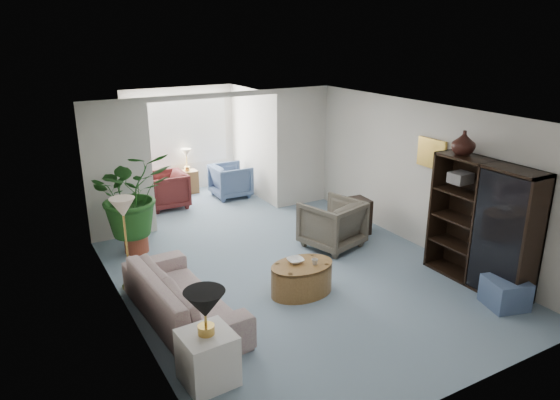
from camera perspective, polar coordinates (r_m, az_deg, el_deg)
floor at (r=7.94m, az=2.17°, el=-8.76°), size 6.00×6.00×0.00m
sunroom_floor at (r=11.35m, az=-8.79°, el=-0.37°), size 2.60×2.60×0.00m
back_pier_left at (r=9.47m, az=-17.48°, el=3.07°), size 1.20×0.12×2.50m
back_pier_right at (r=10.87m, az=2.44°, el=5.85°), size 1.20×0.12×2.50m
back_header at (r=9.80m, az=-7.12°, el=11.44°), size 2.60×0.12×0.10m
window_pane at (r=11.98m, az=-11.02°, el=7.45°), size 2.20×0.02×1.50m
window_blinds at (r=11.95m, az=-10.97°, el=7.42°), size 2.20×0.02×1.50m
framed_picture at (r=8.77m, az=16.52°, el=5.00°), size 0.04×0.50×0.40m
sofa at (r=6.92m, az=-10.76°, el=-10.39°), size 1.03×2.34×0.67m
end_table at (r=5.79m, az=-8.03°, el=-16.93°), size 0.57×0.57×0.59m
table_lamp at (r=5.45m, az=-8.34°, el=-11.38°), size 0.44×0.44×0.30m
floor_lamp at (r=7.53m, az=-17.06°, el=-0.82°), size 0.36×0.36×0.28m
coffee_table at (r=7.47m, az=2.44°, el=-8.69°), size 1.02×1.02×0.45m
coffee_bowl at (r=7.41m, az=1.72°, el=-6.73°), size 0.25×0.25×0.06m
coffee_cup at (r=7.35m, az=3.88°, el=-6.86°), size 0.10×0.10×0.09m
wingback_chair at (r=8.94m, az=5.79°, el=-2.65°), size 1.11×1.13×0.84m
side_table_dark at (r=9.60m, az=8.16°, el=-1.84°), size 0.58×0.48×0.65m
entertainment_cabinet at (r=8.00m, az=21.51°, el=-2.57°), size 0.45×1.68×1.87m
cabinet_urn at (r=8.00m, az=19.70°, el=5.99°), size 0.34×0.34×0.36m
ottoman at (r=7.78m, az=23.72°, el=-9.40°), size 0.62×0.62×0.40m
plant_pot at (r=9.13m, az=-15.63°, el=-4.59°), size 0.40×0.40×0.32m
house_plant at (r=8.83m, az=-16.12°, el=0.68°), size 1.30×1.13×1.44m
sunroom_chair_blue at (r=11.63m, az=-5.48°, el=2.15°), size 0.83×0.81×0.74m
sunroom_chair_maroon at (r=11.13m, az=-12.52°, el=1.08°), size 0.86×0.83×0.76m
sunroom_table at (r=12.07m, az=-10.19°, el=2.01°), size 0.44×0.34×0.53m
shelf_clutter at (r=7.77m, az=22.14°, el=0.30°), size 0.30×1.16×0.61m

